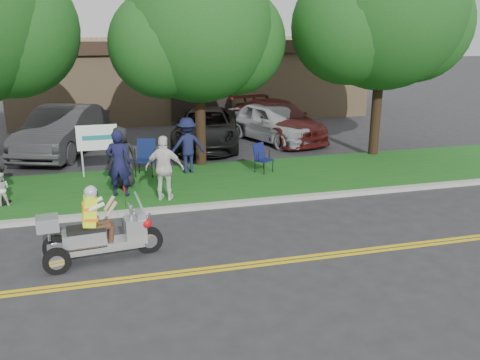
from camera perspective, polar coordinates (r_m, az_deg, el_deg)
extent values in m
plane|color=#28282B|center=(11.01, 0.05, -8.44)|extent=(120.00, 120.00, 0.00)
cube|color=gold|center=(10.50, 0.87, -9.73)|extent=(60.00, 0.10, 0.01)
cube|color=gold|center=(10.64, 0.63, -9.35)|extent=(60.00, 0.10, 0.01)
cube|color=#A8A89E|center=(13.73, -3.22, -2.89)|extent=(60.00, 0.25, 0.12)
cube|color=#165316|center=(15.73, -4.81, -0.31)|extent=(60.00, 4.00, 0.10)
cube|color=#9E7F5B|center=(29.09, -5.87, 11.59)|extent=(18.00, 8.00, 4.00)
cube|color=black|center=(24.99, -4.46, 14.64)|extent=(18.00, 0.30, 0.60)
sphere|color=#1A4A15|center=(17.10, -24.46, 15.12)|extent=(4.05, 4.05, 4.05)
cylinder|color=#332114|center=(17.28, -4.52, 8.23)|extent=(0.36, 0.36, 4.20)
sphere|color=#1A4A15|center=(17.07, -4.73, 16.72)|extent=(4.80, 4.80, 4.80)
sphere|color=#1A4A15|center=(17.63, -0.89, 15.32)|extent=(3.60, 3.60, 3.60)
sphere|color=#1A4A15|center=(16.71, -8.74, 14.78)|extent=(3.36, 3.36, 3.36)
cylinder|color=#332114|center=(19.29, 15.19, 9.47)|extent=(0.36, 0.36, 4.76)
sphere|color=#1A4A15|center=(19.16, 15.89, 18.05)|extent=(5.60, 5.60, 5.60)
sphere|color=#1A4A15|center=(20.14, 18.91, 16.26)|extent=(4.20, 4.20, 4.20)
sphere|color=#1A4A15|center=(18.31, 12.12, 16.51)|extent=(3.92, 3.92, 3.92)
cylinder|color=silver|center=(16.76, -17.25, 1.81)|extent=(0.06, 0.06, 1.10)
cylinder|color=silver|center=(16.73, -13.83, 2.07)|extent=(0.06, 0.06, 1.10)
cube|color=white|center=(16.56, -15.76, 4.61)|extent=(1.25, 0.06, 0.80)
cylinder|color=black|center=(11.20, -10.13, -6.64)|extent=(0.58, 0.19, 0.57)
cylinder|color=black|center=(10.76, -19.89, -8.58)|extent=(0.55, 0.20, 0.53)
cylinder|color=black|center=(11.39, -19.98, -7.14)|extent=(0.55, 0.20, 0.53)
cube|color=#ADAFB7|center=(11.07, -15.51, -7.09)|extent=(1.85, 0.62, 0.17)
cube|color=#ADAFB7|center=(10.98, -17.08, -6.30)|extent=(0.90, 0.52, 0.33)
cube|color=black|center=(10.91, -16.92, -5.31)|extent=(0.80, 0.48, 0.10)
cube|color=#ADAFB7|center=(11.05, -11.67, -5.46)|extent=(0.47, 0.50, 0.52)
cube|color=silver|center=(10.87, -11.15, -2.69)|extent=(0.23, 0.45, 0.47)
cube|color=#ADAFB7|center=(10.82, -20.80, -4.58)|extent=(0.47, 0.44, 0.29)
sphere|color=#B20C0F|center=(10.89, -10.47, -4.75)|extent=(0.21, 0.21, 0.21)
cube|color=#C3E418|center=(10.78, -16.54, -3.37)|extent=(0.36, 0.41, 0.62)
sphere|color=silver|center=(10.65, -16.42, -1.32)|extent=(0.28, 0.28, 0.28)
cylinder|color=black|center=(16.31, -11.65, 1.09)|extent=(0.03, 0.03, 0.48)
cylinder|color=black|center=(16.19, -9.84, 1.07)|extent=(0.03, 0.03, 0.48)
cylinder|color=black|center=(16.76, -11.25, 1.55)|extent=(0.03, 0.03, 0.48)
cylinder|color=black|center=(16.64, -9.49, 1.53)|extent=(0.03, 0.03, 0.48)
cube|color=#0D1941|center=(16.41, -10.61, 2.16)|extent=(0.74, 0.71, 0.04)
cube|color=#0D1941|center=(16.58, -10.47, 3.50)|extent=(0.63, 0.35, 0.65)
cylinder|color=black|center=(16.31, 2.72, 1.27)|extent=(0.03, 0.03, 0.40)
cylinder|color=black|center=(16.62, 3.70, 1.56)|extent=(0.03, 0.03, 0.40)
cylinder|color=black|center=(16.56, 1.68, 1.53)|extent=(0.03, 0.03, 0.40)
cylinder|color=black|center=(16.87, 2.67, 1.81)|extent=(0.03, 0.03, 0.40)
cube|color=#0F1449|center=(16.53, 2.70, 2.23)|extent=(0.66, 0.64, 0.04)
cube|color=#0F1449|center=(16.61, 2.15, 3.27)|extent=(0.50, 0.38, 0.54)
imported|color=#131436|center=(14.50, -13.46, 1.85)|extent=(0.78, 0.61, 1.89)
imported|color=white|center=(13.94, -8.46, 1.32)|extent=(1.13, 0.73, 1.79)
imported|color=#15183B|center=(16.50, -5.94, 3.90)|extent=(1.24, 0.81, 1.80)
imported|color=black|center=(15.28, -13.17, 2.51)|extent=(0.93, 0.65, 1.82)
imported|color=silver|center=(14.88, -25.24, -0.92)|extent=(0.46, 0.37, 0.91)
imported|color=#2F2F31|center=(20.37, -19.28, 5.24)|extent=(3.56, 5.76, 1.79)
imported|color=black|center=(20.53, -3.81, 5.85)|extent=(3.67, 5.87, 1.51)
imported|color=#42110F|center=(21.97, 4.18, 6.71)|extent=(3.36, 5.89, 1.61)
imported|color=#A9ADB1|center=(21.49, 3.65, 6.50)|extent=(3.51, 5.11, 1.62)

